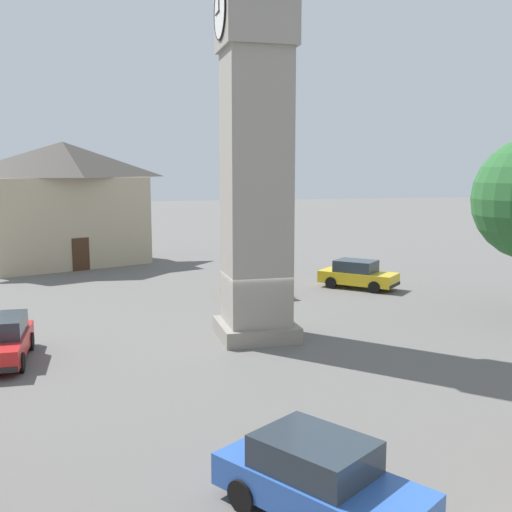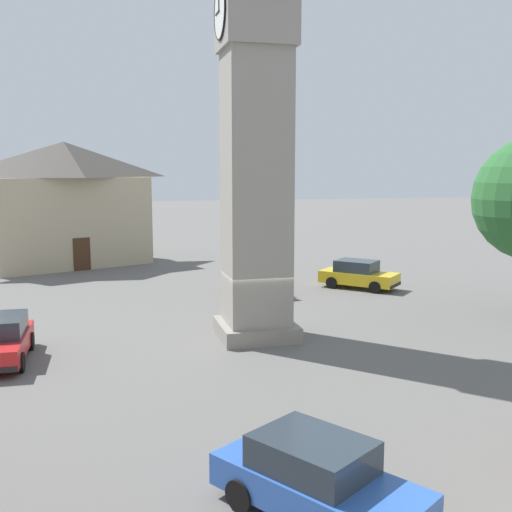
% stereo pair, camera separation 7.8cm
% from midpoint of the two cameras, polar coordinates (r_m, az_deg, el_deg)
% --- Properties ---
extents(ground_plane, '(200.00, 200.00, 0.00)m').
position_cam_midpoint_polar(ground_plane, '(23.58, 0.10, -7.66)').
color(ground_plane, '#605E5B').
extents(clock_tower, '(3.48, 3.48, 19.06)m').
position_cam_midpoint_polar(clock_tower, '(23.14, 0.10, 19.87)').
color(clock_tower, gray).
rests_on(clock_tower, ground).
extents(car_blue_kerb, '(4.15, 1.85, 1.53)m').
position_cam_midpoint_polar(car_blue_kerb, '(22.21, -22.93, -7.29)').
color(car_blue_kerb, red).
rests_on(car_blue_kerb, ground).
extents(car_silver_kerb, '(4.42, 2.68, 1.53)m').
position_cam_midpoint_polar(car_silver_kerb, '(31.46, -0.02, -2.18)').
color(car_silver_kerb, gold).
rests_on(car_silver_kerb, ground).
extents(car_red_corner, '(4.38, 3.67, 1.53)m').
position_cam_midpoint_polar(car_red_corner, '(11.98, 5.98, -20.23)').
color(car_red_corner, '#2D5BB7').
rests_on(car_red_corner, ground).
extents(car_white_side, '(4.13, 4.09, 1.53)m').
position_cam_midpoint_polar(car_white_side, '(33.26, 9.71, -1.73)').
color(car_white_side, gold).
rests_on(car_white_side, ground).
extents(building_shop_left, '(8.92, 11.77, 8.21)m').
position_cam_midpoint_polar(building_shop_left, '(42.18, -17.44, 4.79)').
color(building_shop_left, tan).
rests_on(building_shop_left, ground).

